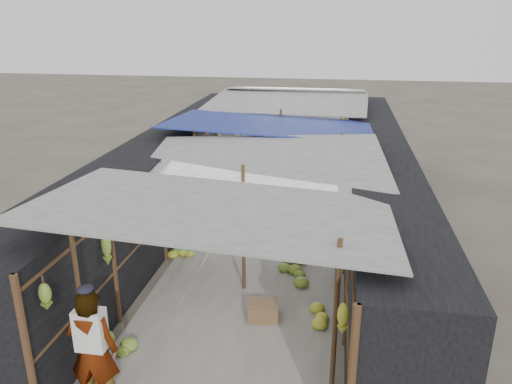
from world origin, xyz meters
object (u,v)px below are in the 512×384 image
Objects in this scene: black_basin at (329,193)px; shopper_blue at (273,161)px; vendor_seated at (321,178)px; crate_near at (295,257)px; vendor_elderly at (93,351)px.

shopper_blue is (-1.84, 0.62, 0.77)m from black_basin.
vendor_seated is at bearing 3.80° from shopper_blue.
vendor_elderly is at bearing -132.37° from crate_near.
vendor_seated is (0.35, 5.11, 0.25)m from crate_near.
crate_near is 0.61× the size of vendor_seated.
shopper_blue is at bearing 161.50° from black_basin.
crate_near is at bearing -97.97° from black_basin.
vendor_seated is (-0.29, 0.52, 0.30)m from black_basin.
vendor_elderly reaches higher than black_basin.
vendor_elderly reaches higher than shopper_blue.
vendor_elderly reaches higher than vendor_seated.
black_basin is (0.64, 4.59, -0.05)m from crate_near.
vendor_elderly is 10.07m from shopper_blue.
vendor_elderly is (-2.94, -9.40, 0.84)m from black_basin.
black_basin is at bearing 31.67° from vendor_seated.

